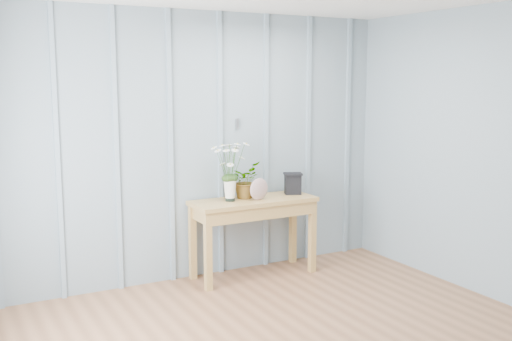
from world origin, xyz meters
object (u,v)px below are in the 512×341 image
sideboard (254,211)px  felt_disc_vessel (259,189)px  carved_box (293,183)px  daisy_vase (230,164)px

sideboard → felt_disc_vessel: felt_disc_vessel is taller
felt_disc_vessel → carved_box: (0.43, 0.10, 0.00)m
daisy_vase → felt_disc_vessel: bearing=-17.6°
daisy_vase → felt_disc_vessel: size_ratio=2.69×
felt_disc_vessel → daisy_vase: bearing=152.2°
sideboard → daisy_vase: bearing=176.2°
sideboard → daisy_vase: size_ratio=2.14×
daisy_vase → carved_box: size_ratio=2.65×
felt_disc_vessel → carved_box: bearing=2.2°
sideboard → felt_disc_vessel: (0.02, -0.07, 0.22)m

